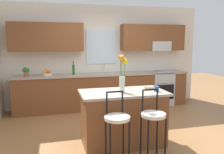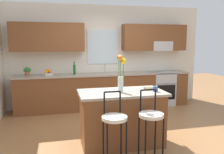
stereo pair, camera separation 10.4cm
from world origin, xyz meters
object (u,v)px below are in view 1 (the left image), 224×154
Objects in this scene: bar_stool_near at (117,121)px; cookbook at (152,88)px; kitchen_island at (123,118)px; flower_vase at (122,73)px; potted_plant_small at (26,71)px; fruit_bowl_oranges at (47,73)px; bar_stool_middle at (153,118)px; mug_ceramic at (157,89)px; bottle_olive_oil at (73,69)px; oven_range at (160,88)px.

cookbook is (0.81, 0.64, 0.30)m from bar_stool_near.
flower_vase is at bearing -118.95° from kitchen_island.
fruit_bowl_oranges is at bearing 0.38° from potted_plant_small.
fruit_bowl_oranges reaches higher than bar_stool_near.
bar_stool_near is 1.00× the size of bar_stool_middle.
potted_plant_small is (-1.71, 2.28, -0.20)m from flower_vase.
bottle_olive_oil is (-1.15, 2.36, 0.09)m from mug_ceramic.
bar_stool_near is (-2.05, -2.79, 0.18)m from oven_range.
bar_stool_middle is 11.58× the size of mug_ceramic.
flower_vase is 3.05× the size of cookbook.
bar_stool_near is 5.21× the size of cookbook.
fruit_bowl_oranges is at bearing 127.24° from mug_ceramic.
fruit_bowl_oranges is (-1.79, 2.18, 0.04)m from cookbook.
oven_range is 4.18× the size of potted_plant_small.
flower_vase reaches higher than bar_stool_near.
bar_stool_near is 4.34× the size of fruit_bowl_oranges.
potted_plant_small is at bearing 128.15° from kitchen_island.
oven_range is 3.83× the size of fruit_bowl_oranges.
cookbook is (0.53, 0.04, 0.47)m from kitchen_island.
bar_stool_near reaches higher than oven_range.
mug_ceramic is 2.63m from bottle_olive_oil.
potted_plant_small is (-0.48, -0.00, 0.07)m from fruit_bowl_oranges.
potted_plant_small reaches higher than bar_stool_middle.
oven_range is 2.82m from kitchen_island.
kitchen_island is 0.71m from cookbook.
fruit_bowl_oranges reaches higher than cookbook.
mug_ceramic reaches higher than cookbook.
oven_range is at bearing -0.59° from bottle_olive_oil.
bar_stool_near is at bearing -62.45° from potted_plant_small.
bar_stool_middle reaches higher than kitchen_island.
oven_range is at bearing -0.39° from potted_plant_small.
flower_vase is (-1.81, -2.26, 0.78)m from oven_range.
kitchen_island is 6.46× the size of potted_plant_small.
flower_vase is at bearing -75.73° from bottle_olive_oil.
mug_ceramic is 0.41× the size of potted_plant_small.
potted_plant_small is at bearing -179.62° from fruit_bowl_oranges.
bar_stool_middle is 0.62m from mug_ceramic.
bar_stool_middle is at bearing 0.00° from bar_stool_near.
flower_vase is 2.36m from bottle_olive_oil.
oven_range is at bearing 62.07° from mug_ceramic.
potted_plant_small reaches higher than cookbook.
bar_stool_middle is 3.19× the size of bottle_olive_oil.
kitchen_island is 2.38m from bottle_olive_oil.
kitchen_island is at bearing -175.19° from cookbook.
fruit_bowl_oranges is at bearing 129.47° from cookbook.
bar_stool_near is at bearing -83.10° from bottle_olive_oil.
kitchen_island is at bearing 165.09° from mug_ceramic.
bar_stool_middle is at bearing -111.83° from cookbook.
fruit_bowl_oranges is (-1.26, 2.22, 0.51)m from kitchen_island.
potted_plant_small is at bearing 117.55° from bar_stool_near.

